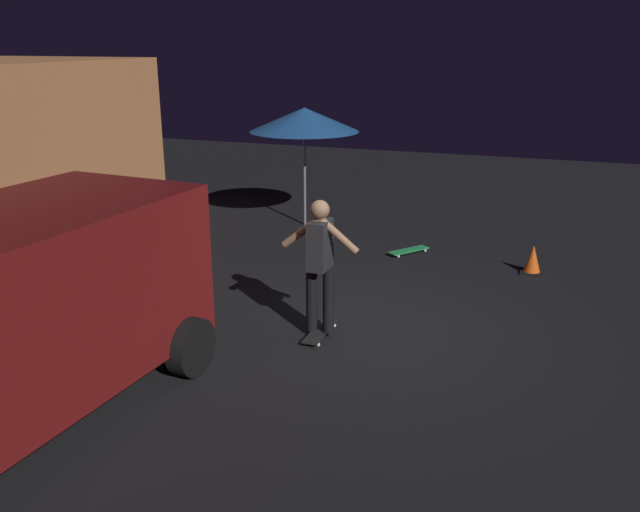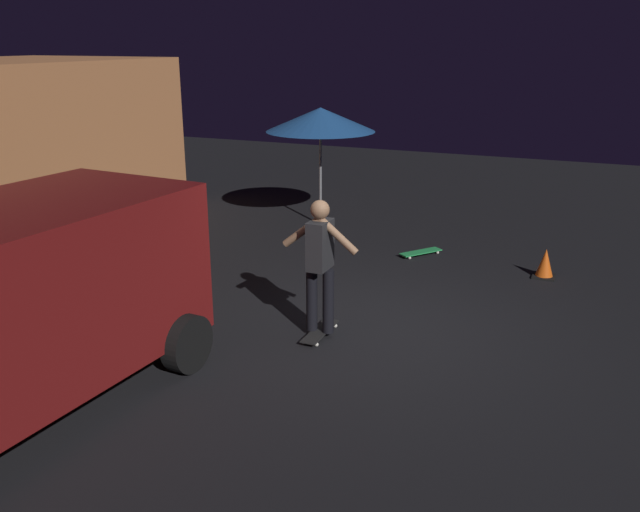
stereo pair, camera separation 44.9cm
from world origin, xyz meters
The scene contains 6 objects.
ground_plane centered at (0.00, 0.00, 0.00)m, with size 28.00×28.00×0.00m, color black.
patio_umbrella centered at (4.40, 2.60, 2.07)m, with size 2.10×2.10×2.30m.
skateboard_ridden centered at (-0.44, 0.57, 0.06)m, with size 0.78×0.23×0.07m.
skateboard_spare centered at (3.23, 0.24, 0.06)m, with size 0.74×0.63×0.07m.
skater centered at (-0.44, 0.57, 1.04)m, with size 0.38×0.98×1.67m.
traffic_cone centered at (2.90, -1.82, 0.21)m, with size 0.34×0.34×0.46m.
Camera 1 is at (-7.64, -1.98, 3.54)m, focal length 37.46 mm.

